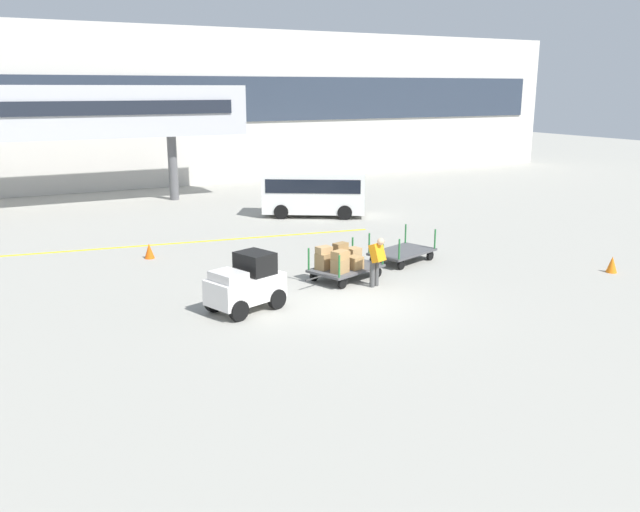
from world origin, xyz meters
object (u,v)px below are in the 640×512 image
at_px(baggage_handler, 376,260).
at_px(safety_cone_near, 612,264).
at_px(baggage_cart_middle, 402,252).
at_px(shuttle_van, 314,190).
at_px(baggage_tug, 246,284).
at_px(baggage_cart_lead, 342,262).
at_px(safety_cone_far, 149,251).

distance_m(baggage_handler, safety_cone_near, 8.16).
bearing_deg(baggage_cart_middle, shuttle_van, 82.76).
distance_m(baggage_tug, baggage_cart_middle, 7.17).
bearing_deg(baggage_cart_lead, baggage_cart_middle, 18.23).
height_order(baggage_cart_middle, shuttle_van, shuttle_van).
height_order(baggage_handler, shuttle_van, shuttle_van).
bearing_deg(baggage_handler, safety_cone_far, 128.66).
height_order(baggage_cart_lead, baggage_cart_middle, baggage_cart_lead).
distance_m(shuttle_van, safety_cone_near, 14.17).
relative_size(safety_cone_near, safety_cone_far, 1.00).
bearing_deg(baggage_cart_lead, safety_cone_near, -22.08).
relative_size(baggage_cart_lead, safety_cone_far, 5.58).
xyz_separation_m(baggage_cart_lead, shuttle_van, (4.12, 10.08, 0.66)).
bearing_deg(safety_cone_far, shuttle_van, 26.77).
bearing_deg(baggage_tug, safety_cone_near, -9.44).
xyz_separation_m(baggage_cart_middle, baggage_handler, (-2.42, -2.14, 0.52)).
height_order(baggage_handler, safety_cone_near, baggage_handler).
bearing_deg(safety_cone_far, baggage_cart_lead, -48.99).
relative_size(shuttle_van, safety_cone_far, 9.26).
bearing_deg(shuttle_van, baggage_cart_middle, -97.24).
xyz_separation_m(baggage_tug, safety_cone_far, (-1.04, 6.94, -0.48)).
xyz_separation_m(baggage_handler, shuttle_van, (3.58, 11.25, 0.37)).
bearing_deg(baggage_cart_middle, baggage_cart_lead, -161.77).
height_order(baggage_tug, safety_cone_far, baggage_tug).
bearing_deg(baggage_handler, baggage_tug, -177.20).
relative_size(baggage_cart_lead, shuttle_van, 0.60).
distance_m(baggage_cart_lead, baggage_cart_middle, 3.13).
height_order(shuttle_van, safety_cone_far, shuttle_van).
distance_m(baggage_handler, safety_cone_far, 8.63).
bearing_deg(baggage_tug, baggage_handler, 2.80).
xyz_separation_m(baggage_cart_lead, baggage_handler, (0.54, -1.16, 0.29)).
xyz_separation_m(baggage_cart_lead, safety_cone_near, (8.37, -3.40, -0.30)).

